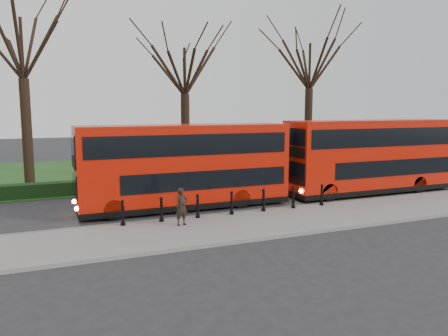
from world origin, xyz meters
name	(u,v)px	position (x,y,z in m)	size (l,w,h in m)	color
ground	(210,212)	(0.00, 0.00, 0.00)	(120.00, 120.00, 0.00)	#28282B
pavement	(236,226)	(0.00, -3.00, 0.07)	(60.00, 4.00, 0.15)	gray
kerb	(218,215)	(0.00, -1.00, 0.07)	(60.00, 0.25, 0.16)	slate
grass_verge	(142,170)	(0.00, 15.00, 0.03)	(60.00, 18.00, 0.06)	#1C4B19
hedge	(171,182)	(0.00, 6.80, 0.40)	(60.00, 0.90, 0.80)	black
yellow_line_outer	(216,215)	(0.00, -0.70, 0.01)	(60.00, 0.10, 0.01)	yellow
yellow_line_inner	(214,214)	(0.00, -0.50, 0.01)	(60.00, 0.10, 0.01)	yellow
tree_left	(21,41)	(-8.00, 10.00, 8.78)	(7.73, 7.73, 12.07)	black
tree_mid	(185,66)	(2.00, 10.00, 7.73)	(6.81, 6.81, 10.64)	black
tree_right	(310,61)	(12.00, 10.00, 8.46)	(7.45, 7.45, 11.63)	black
bollard_row	(232,203)	(0.51, -1.35, 0.65)	(9.82, 0.15, 1.00)	black
bus_lead	(185,167)	(-0.81, 1.25, 2.06)	(10.29, 2.37, 4.09)	red
bus_rear	(372,157)	(10.37, 0.90, 2.12)	(10.59, 2.43, 4.21)	red
pedestrian	(182,207)	(-2.10, -2.25, 0.92)	(0.56, 0.37, 1.55)	black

